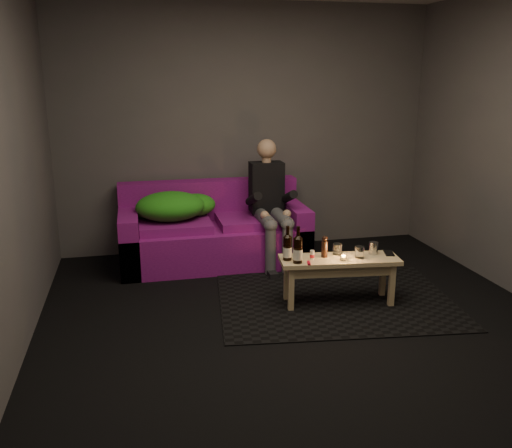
{
  "coord_description": "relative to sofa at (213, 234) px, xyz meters",
  "views": [
    {
      "loc": [
        -1.19,
        -3.46,
        1.85
      ],
      "look_at": [
        -0.11,
        1.29,
        0.52
      ],
      "focal_mm": 38.0,
      "sensor_mm": 36.0,
      "label": 1
    }
  ],
  "objects": [
    {
      "name": "floor",
      "position": [
        0.44,
        -1.82,
        -0.29
      ],
      "size": [
        4.5,
        4.5,
        0.0
      ],
      "primitive_type": "plane",
      "color": "black",
      "rests_on": "ground"
    },
    {
      "name": "room",
      "position": [
        0.44,
        -1.35,
        1.35
      ],
      "size": [
        4.5,
        4.5,
        4.5
      ],
      "color": "silver",
      "rests_on": "ground"
    },
    {
      "name": "rug",
      "position": [
        0.86,
        -1.25,
        -0.29
      ],
      "size": [
        2.12,
        1.65,
        0.01
      ],
      "primitive_type": "cube",
      "rotation": [
        0.0,
        0.0,
        -0.12
      ],
      "color": "black",
      "rests_on": "floor"
    },
    {
      "name": "sofa",
      "position": [
        0.0,
        0.0,
        0.0
      ],
      "size": [
        1.86,
        0.84,
        0.8
      ],
      "color": "#700E6F",
      "rests_on": "floor"
    },
    {
      "name": "green_blanket",
      "position": [
        -0.38,
        -0.01,
        0.31
      ],
      "size": [
        0.82,
        0.56,
        0.28
      ],
      "color": "#2C911A",
      "rests_on": "sofa"
    },
    {
      "name": "person",
      "position": [
        0.56,
        -0.15,
        0.35
      ],
      "size": [
        0.34,
        0.77,
        1.24
      ],
      "color": "black",
      "rests_on": "sofa"
    },
    {
      "name": "coffee_table",
      "position": [
        0.86,
        -1.3,
        0.04
      ],
      "size": [
        1.01,
        0.43,
        0.4
      ],
      "rotation": [
        0.0,
        0.0,
        -0.12
      ],
      "color": "#D9BF7F",
      "rests_on": "rug"
    },
    {
      "name": "beer_bottle_a",
      "position": [
        0.42,
        -1.26,
        0.22
      ],
      "size": [
        0.07,
        0.07,
        0.29
      ],
      "color": "black",
      "rests_on": "coffee_table"
    },
    {
      "name": "beer_bottle_b",
      "position": [
        0.49,
        -1.34,
        0.22
      ],
      "size": [
        0.08,
        0.08,
        0.3
      ],
      "color": "black",
      "rests_on": "coffee_table"
    },
    {
      "name": "salt_shaker",
      "position": [
        0.63,
        -1.28,
        0.15
      ],
      "size": [
        0.04,
        0.04,
        0.08
      ],
      "primitive_type": "cylinder",
      "rotation": [
        0.0,
        0.0,
        -0.17
      ],
      "color": "silver",
      "rests_on": "coffee_table"
    },
    {
      "name": "pepper_mill",
      "position": [
        0.74,
        -1.26,
        0.18
      ],
      "size": [
        0.05,
        0.05,
        0.14
      ],
      "primitive_type": "cylinder",
      "rotation": [
        0.0,
        0.0,
        0.04
      ],
      "color": "black",
      "rests_on": "coffee_table"
    },
    {
      "name": "tumbler_back",
      "position": [
        0.88,
        -1.21,
        0.16
      ],
      "size": [
        0.09,
        0.09,
        0.09
      ],
      "primitive_type": "cylinder",
      "rotation": [
        0.0,
        0.0,
        -0.21
      ],
      "color": "white",
      "rests_on": "coffee_table"
    },
    {
      "name": "tealight",
      "position": [
        0.87,
        -1.37,
        0.14
      ],
      "size": [
        0.06,
        0.06,
        0.05
      ],
      "color": "white",
      "rests_on": "coffee_table"
    },
    {
      "name": "tumbler_front",
      "position": [
        1.02,
        -1.34,
        0.16
      ],
      "size": [
        0.08,
        0.08,
        0.1
      ],
      "primitive_type": "cylinder",
      "rotation": [
        0.0,
        0.0,
        -0.06
      ],
      "color": "white",
      "rests_on": "coffee_table"
    },
    {
      "name": "steel_cup",
      "position": [
        1.17,
        -1.27,
        0.16
      ],
      "size": [
        0.09,
        0.09,
        0.1
      ],
      "primitive_type": "cylinder",
      "rotation": [
        0.0,
        0.0,
        0.23
      ],
      "color": "#A9ABB0",
      "rests_on": "coffee_table"
    },
    {
      "name": "smartphone",
      "position": [
        1.31,
        -1.29,
        0.12
      ],
      "size": [
        0.11,
        0.16,
        0.01
      ],
      "primitive_type": "cube",
      "rotation": [
        0.0,
        0.0,
        -0.27
      ],
      "color": "black",
      "rests_on": "coffee_table"
    },
    {
      "name": "red_lighter",
      "position": [
        0.57,
        -1.38,
        0.12
      ],
      "size": [
        0.04,
        0.08,
        0.01
      ],
      "primitive_type": "cube",
      "rotation": [
        0.0,
        0.0,
        -0.21
      ],
      "color": "red",
      "rests_on": "coffee_table"
    }
  ]
}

